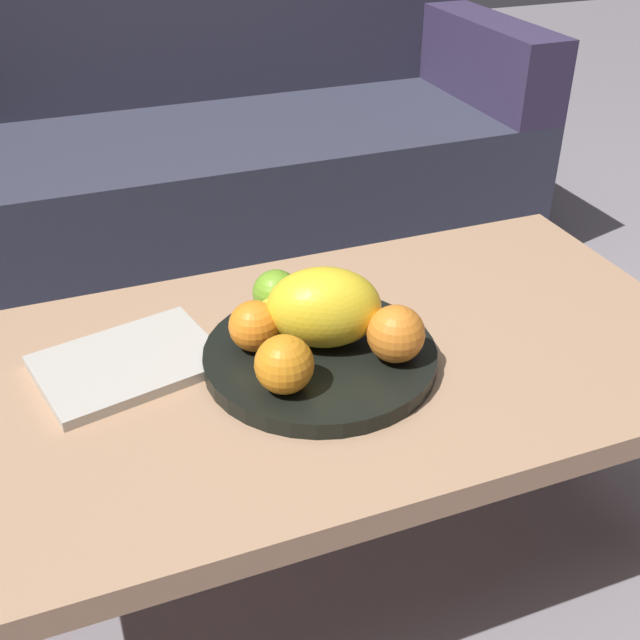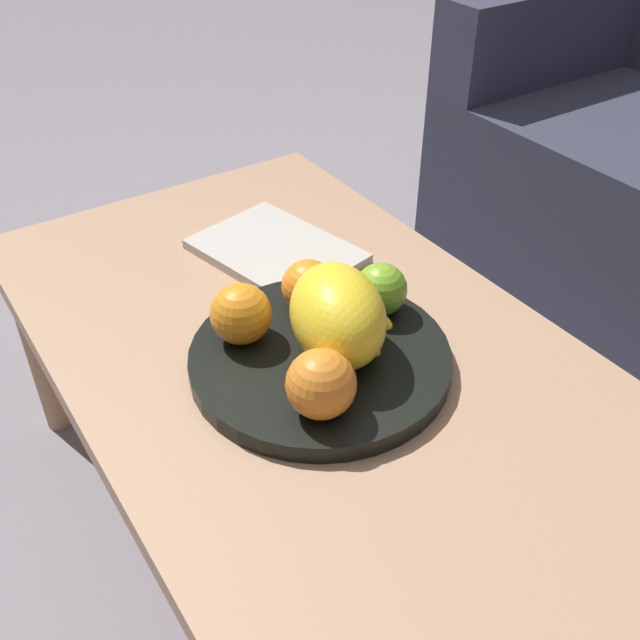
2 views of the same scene
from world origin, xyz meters
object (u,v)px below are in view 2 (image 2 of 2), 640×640
object	(u,v)px
orange_left	(321,384)
fruit_bowl	(320,358)
magazine	(276,251)
orange_back	(241,314)
orange_front	(308,286)
coffee_table	(333,392)
banana_bunch	(344,317)
melon_large_front	(339,317)
apple_front	(381,289)

from	to	relation	value
orange_left	fruit_bowl	bearing A→B (deg)	147.15
magazine	orange_back	bearing A→B (deg)	-53.50
orange_front	orange_left	size ratio (longest dim) A/B	0.90
orange_front	orange_left	xyz separation A→B (m)	(0.18, -0.10, 0.00)
coffee_table	orange_front	bearing A→B (deg)	165.54
magazine	fruit_bowl	bearing A→B (deg)	-31.50
fruit_bowl	banana_bunch	bearing A→B (deg)	104.48
melon_large_front	orange_front	xyz separation A→B (m)	(-0.10, 0.02, -0.02)
orange_left	orange_back	size ratio (longest dim) A/B	1.03
coffee_table	orange_back	world-z (taller)	orange_back
orange_front	magazine	size ratio (longest dim) A/B	0.30
coffee_table	orange_back	distance (m)	0.16
orange_left	magazine	bearing A→B (deg)	157.20
banana_bunch	melon_large_front	bearing A→B (deg)	-43.87
apple_front	magazine	size ratio (longest dim) A/B	0.29
coffee_table	apple_front	world-z (taller)	apple_front
banana_bunch	orange_left	bearing A→B (deg)	-45.35
orange_back	magazine	bearing A→B (deg)	139.10
banana_bunch	magazine	xyz separation A→B (m)	(-0.25, 0.04, -0.04)
fruit_bowl	apple_front	distance (m)	0.13
orange_back	apple_front	bearing A→B (deg)	74.85
coffee_table	orange_front	size ratio (longest dim) A/B	15.89
fruit_bowl	orange_back	xyz separation A→B (m)	(-0.08, -0.07, 0.05)
fruit_bowl	orange_back	distance (m)	0.12
orange_left	banana_bunch	distance (m)	0.15
fruit_bowl	melon_large_front	distance (m)	0.07
fruit_bowl	orange_left	distance (m)	0.12
orange_front	orange_back	size ratio (longest dim) A/B	0.92
orange_back	magazine	xyz separation A→B (m)	(-0.18, 0.16, -0.06)
coffee_table	melon_large_front	xyz separation A→B (m)	(0.00, 0.01, 0.13)
magazine	apple_front	bearing A→B (deg)	-6.26
coffee_table	melon_large_front	distance (m)	0.13
orange_left	apple_front	xyz separation A→B (m)	(-0.12, 0.17, -0.00)
coffee_table	orange_back	size ratio (longest dim) A/B	14.68
fruit_bowl	magazine	world-z (taller)	fruit_bowl
melon_large_front	fruit_bowl	bearing A→B (deg)	-134.30
orange_back	banana_bunch	distance (m)	0.13
apple_front	orange_left	bearing A→B (deg)	-55.96
banana_bunch	magazine	size ratio (longest dim) A/B	0.66
fruit_bowl	apple_front	bearing A→B (deg)	103.18
orange_back	orange_left	bearing A→B (deg)	3.95
fruit_bowl	orange_left	world-z (taller)	orange_left
orange_back	apple_front	xyz separation A→B (m)	(0.05, 0.19, -0.00)
orange_front	orange_back	xyz separation A→B (m)	(0.01, -0.11, 0.00)
orange_left	banana_bunch	world-z (taller)	orange_left
melon_large_front	orange_front	bearing A→B (deg)	168.79
orange_left	melon_large_front	bearing A→B (deg)	134.09
orange_back	magazine	distance (m)	0.25
magazine	melon_large_front	bearing A→B (deg)	-27.12
melon_large_front	banana_bunch	bearing A→B (deg)	136.13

